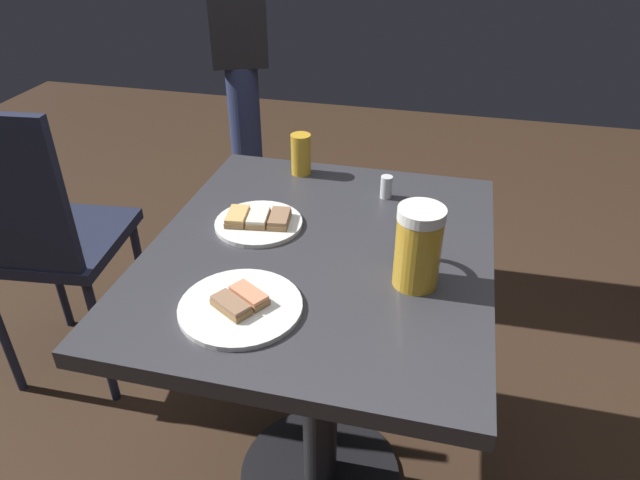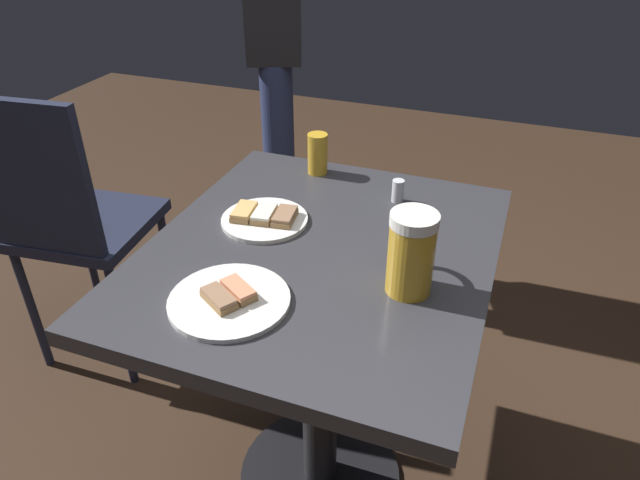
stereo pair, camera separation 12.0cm
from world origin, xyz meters
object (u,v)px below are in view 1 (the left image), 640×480
(salt_shaker, at_px, (386,187))
(beer_glass_small, at_px, (301,154))
(beer_mug, at_px, (417,246))
(patron_standing, at_px, (238,34))
(plate_far, at_px, (240,306))
(plate_near, at_px, (259,221))
(cafe_chair, at_px, (41,234))

(salt_shaker, bearing_deg, beer_glass_small, 70.94)
(beer_glass_small, bearing_deg, salt_shaker, -109.06)
(beer_mug, distance_m, salt_shaker, 0.35)
(salt_shaker, bearing_deg, beer_mug, -162.74)
(patron_standing, bearing_deg, plate_far, -1.97)
(plate_near, relative_size, beer_glass_small, 1.83)
(beer_glass_small, xyz_separation_m, cafe_chair, (-0.14, 0.74, -0.26))
(plate_far, bearing_deg, plate_near, 12.51)
(plate_far, bearing_deg, patron_standing, 20.06)
(plate_far, distance_m, patron_standing, 1.25)
(plate_near, bearing_deg, beer_glass_small, -4.46)
(plate_far, distance_m, beer_glass_small, 0.57)
(beer_glass_small, bearing_deg, cafe_chair, 101.07)
(beer_glass_small, relative_size, salt_shaker, 1.92)
(beer_mug, bearing_deg, plate_near, 70.18)
(plate_far, xyz_separation_m, beer_glass_small, (0.57, 0.04, 0.05))
(beer_mug, xyz_separation_m, cafe_chair, (0.26, 1.07, -0.29))
(salt_shaker, relative_size, cafe_chair, 0.06)
(plate_far, height_order, patron_standing, patron_standing)
(plate_near, relative_size, plate_far, 0.87)
(cafe_chair, bearing_deg, plate_far, -34.83)
(plate_far, distance_m, cafe_chair, 0.91)
(plate_near, relative_size, patron_standing, 0.12)
(beer_mug, height_order, salt_shaker, beer_mug)
(plate_far, distance_m, beer_mug, 0.34)
(beer_glass_small, xyz_separation_m, patron_standing, (0.60, 0.38, 0.15))
(plate_far, distance_m, salt_shaker, 0.52)
(plate_far, height_order, cafe_chair, cafe_chair)
(plate_near, height_order, beer_mug, beer_mug)
(patron_standing, bearing_deg, beer_mug, 13.53)
(plate_near, height_order, cafe_chair, cafe_chair)
(cafe_chair, relative_size, patron_standing, 0.58)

